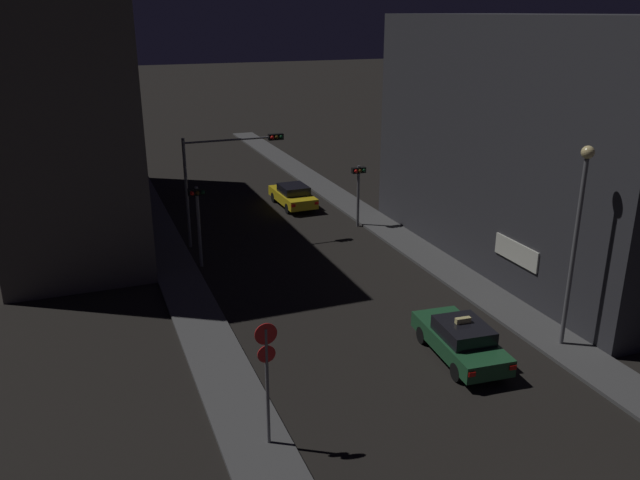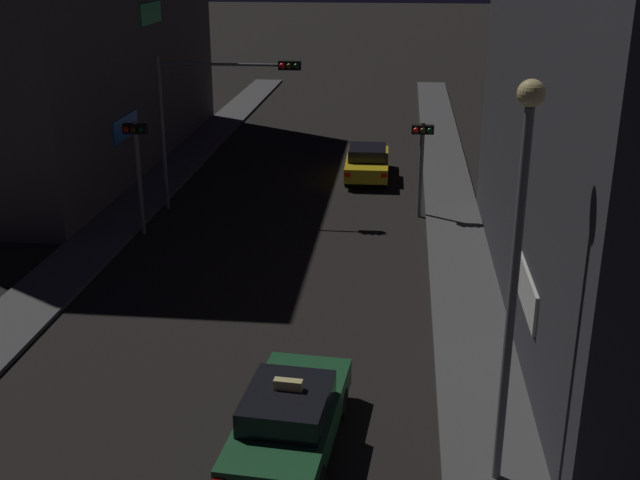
# 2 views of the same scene
# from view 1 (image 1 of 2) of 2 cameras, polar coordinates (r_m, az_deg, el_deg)

# --- Properties ---
(sidewalk_left) EXTENTS (2.01, 58.89, 0.13)m
(sidewalk_left) POSITION_cam_1_polar(r_m,az_deg,el_deg) (36.03, -13.83, 0.14)
(sidewalk_left) COLOR #4C4C4C
(sidewalk_left) RESTS_ON ground_plane
(sidewalk_right) EXTENTS (2.01, 58.89, 0.13)m
(sidewalk_right) POSITION_cam_1_polar(r_m,az_deg,el_deg) (39.22, 3.99, 2.26)
(sidewalk_right) COLOR #4C4C4C
(sidewalk_right) RESTS_ON ground_plane
(building_facade_left) EXTENTS (6.52, 21.58, 14.72)m
(building_facade_left) POSITION_cam_1_polar(r_m,az_deg,el_deg) (38.97, -22.00, 11.79)
(building_facade_left) COLOR #514C47
(building_facade_left) RESTS_ON ground_plane
(building_facade_right) EXTENTS (7.52, 18.90, 11.60)m
(building_facade_right) POSITION_cam_1_polar(r_m,az_deg,el_deg) (32.66, 18.89, 8.11)
(building_facade_right) COLOR #333338
(building_facade_right) RESTS_ON ground_plane
(taxi) EXTENTS (2.15, 4.58, 1.62)m
(taxi) POSITION_cam_1_polar(r_m,az_deg,el_deg) (23.63, 12.35, -8.61)
(taxi) COLOR #1E512D
(taxi) RESTS_ON ground_plane
(far_car) EXTENTS (1.89, 4.49, 1.42)m
(far_car) POSITION_cam_1_polar(r_m,az_deg,el_deg) (40.84, -2.42, 3.98)
(far_car) COLOR yellow
(far_car) RESTS_ON ground_plane
(traffic_light_overhead) EXTENTS (5.31, 0.42, 5.76)m
(traffic_light_overhead) POSITION_cam_1_polar(r_m,az_deg,el_deg) (33.79, -8.52, 6.48)
(traffic_light_overhead) COLOR slate
(traffic_light_overhead) RESTS_ON ground_plane
(traffic_light_left_kerb) EXTENTS (0.80, 0.42, 4.00)m
(traffic_light_left_kerb) POSITION_cam_1_polar(r_m,az_deg,el_deg) (30.95, -10.75, 2.58)
(traffic_light_left_kerb) COLOR slate
(traffic_light_left_kerb) RESTS_ON ground_plane
(traffic_light_right_kerb) EXTENTS (0.80, 0.42, 3.56)m
(traffic_light_right_kerb) POSITION_cam_1_polar(r_m,az_deg,el_deg) (36.51, 3.44, 5.04)
(traffic_light_right_kerb) COLOR slate
(traffic_light_right_kerb) RESTS_ON ground_plane
(sign_pole_left) EXTENTS (0.63, 0.10, 3.78)m
(sign_pole_left) POSITION_cam_1_polar(r_m,az_deg,el_deg) (18.00, -4.72, -11.54)
(sign_pole_left) COLOR slate
(sign_pole_left) RESTS_ON sidewalk_left
(street_lamp_near_block) EXTENTS (0.45, 0.45, 7.39)m
(street_lamp_near_block) POSITION_cam_1_polar(r_m,az_deg,el_deg) (23.99, 21.87, 1.48)
(street_lamp_near_block) COLOR slate
(street_lamp_near_block) RESTS_ON sidewalk_right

